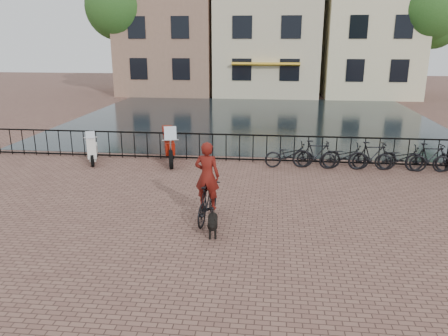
# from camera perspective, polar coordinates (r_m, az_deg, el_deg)

# --- Properties ---
(ground) EXTENTS (100.00, 100.00, 0.00)m
(ground) POSITION_cam_1_polar(r_m,az_deg,el_deg) (8.87, -2.28, -13.01)
(ground) COLOR brown
(ground) RESTS_ON ground
(canal_water) EXTENTS (20.00, 20.00, 0.00)m
(canal_water) POSITION_cam_1_polar(r_m,az_deg,el_deg) (25.33, 3.73, 6.52)
(canal_water) COLOR black
(canal_water) RESTS_ON ground
(railing) EXTENTS (20.00, 0.05, 1.02)m
(railing) POSITION_cam_1_polar(r_m,az_deg,el_deg) (16.14, 2.04, 2.63)
(railing) COLOR black
(railing) RESTS_ON ground
(canal_house_left) EXTENTS (7.50, 9.00, 12.80)m
(canal_house_left) POSITION_cam_1_polar(r_m,az_deg,el_deg) (38.67, -6.86, 19.38)
(canal_house_left) COLOR #85614D
(canal_house_left) RESTS_ON ground
(canal_house_mid) EXTENTS (8.00, 9.50, 11.80)m
(canal_house_mid) POSITION_cam_1_polar(r_m,az_deg,el_deg) (37.66, 5.77, 18.73)
(canal_house_mid) COLOR beige
(canal_house_mid) RESTS_ON ground
(canal_house_right) EXTENTS (7.00, 9.00, 13.30)m
(canal_house_right) POSITION_cam_1_polar(r_m,az_deg,el_deg) (38.39, 18.54, 19.09)
(canal_house_right) COLOR beige
(canal_house_right) RESTS_ON ground
(tree_far_left) EXTENTS (5.04, 5.04, 9.27)m
(tree_far_left) POSITION_cam_1_polar(r_m,az_deg,el_deg) (36.79, -13.66, 19.72)
(tree_far_left) COLOR black
(tree_far_left) RESTS_ON ground
(tree_far_right) EXTENTS (4.76, 4.76, 8.76)m
(tree_far_right) POSITION_cam_1_polar(r_m,az_deg,el_deg) (36.31, 25.16, 18.15)
(tree_far_right) COLOR black
(tree_far_right) RESTS_ON ground
(cyclist) EXTENTS (0.80, 1.77, 2.35)m
(cyclist) POSITION_cam_1_polar(r_m,az_deg,el_deg) (10.71, -2.21, -2.43)
(cyclist) COLOR black
(cyclist) RESTS_ON ground
(dog) EXTENTS (0.37, 0.85, 0.56)m
(dog) POSITION_cam_1_polar(r_m,az_deg,el_deg) (10.10, -1.48, -7.38)
(dog) COLOR black
(dog) RESTS_ON ground
(motorcycle) EXTENTS (1.13, 2.23, 1.55)m
(motorcycle) POSITION_cam_1_polar(r_m,az_deg,el_deg) (16.04, -7.20, 3.42)
(motorcycle) COLOR #9A190B
(motorcycle) RESTS_ON ground
(scooter) EXTENTS (0.87, 1.48, 1.32)m
(scooter) POSITION_cam_1_polar(r_m,az_deg,el_deg) (16.63, -16.82, 2.90)
(scooter) COLOR white
(scooter) RESTS_ON ground
(parked_bike_0) EXTENTS (1.79, 0.86, 0.90)m
(parked_bike_0) POSITION_cam_1_polar(r_m,az_deg,el_deg) (15.53, 8.49, 1.71)
(parked_bike_0) COLOR black
(parked_bike_0) RESTS_ON ground
(parked_bike_1) EXTENTS (1.67, 0.47, 1.00)m
(parked_bike_1) POSITION_cam_1_polar(r_m,az_deg,el_deg) (15.58, 11.99, 1.76)
(parked_bike_1) COLOR black
(parked_bike_1) RESTS_ON ground
(parked_bike_2) EXTENTS (1.76, 0.72, 0.90)m
(parked_bike_2) POSITION_cam_1_polar(r_m,az_deg,el_deg) (15.72, 15.43, 1.46)
(parked_bike_2) COLOR black
(parked_bike_2) RESTS_ON ground
(parked_bike_3) EXTENTS (1.70, 0.63, 1.00)m
(parked_bike_3) POSITION_cam_1_polar(r_m,az_deg,el_deg) (15.88, 18.82, 1.50)
(parked_bike_3) COLOR black
(parked_bike_3) RESTS_ON ground
(parked_bike_4) EXTENTS (1.75, 0.69, 0.90)m
(parked_bike_4) POSITION_cam_1_polar(r_m,az_deg,el_deg) (16.13, 22.10, 1.21)
(parked_bike_4) COLOR black
(parked_bike_4) RESTS_ON ground
(parked_bike_5) EXTENTS (1.69, 0.59, 1.00)m
(parked_bike_5) POSITION_cam_1_polar(r_m,az_deg,el_deg) (16.40, 25.32, 1.24)
(parked_bike_5) COLOR black
(parked_bike_5) RESTS_ON ground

